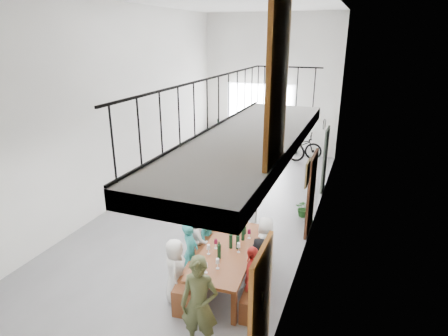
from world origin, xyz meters
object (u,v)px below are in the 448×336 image
at_px(bicycle_near, 297,146).
at_px(bench_inner, 200,269).
at_px(serving_counter, 235,138).
at_px(host_standing, 199,305).
at_px(oak_barrel, 214,143).
at_px(side_bench, 161,174).
at_px(tasting_table, 229,253).

bearing_deg(bicycle_near, bench_inner, 173.17).
bearing_deg(serving_counter, bicycle_near, 2.35).
distance_m(host_standing, bicycle_near, 10.22).
bearing_deg(host_standing, oak_barrel, 104.37).
bearing_deg(side_bench, tasting_table, -47.33).
relative_size(serving_counter, bicycle_near, 0.97).
bearing_deg(oak_barrel, side_bench, -96.41).
bearing_deg(side_bench, bicycle_near, 47.33).
distance_m(tasting_table, oak_barrel, 8.92).
xyz_separation_m(side_bench, host_standing, (4.22, -6.08, 0.59)).
bearing_deg(oak_barrel, bench_inner, -69.30).
relative_size(side_bench, bicycle_near, 0.80).
height_order(bench_inner, bicycle_near, bicycle_near).
relative_size(oak_barrel, host_standing, 0.49).
relative_size(bench_inner, host_standing, 1.40).
height_order(bench_inner, side_bench, bench_inner).
bearing_deg(side_bench, serving_counter, 75.52).
bearing_deg(serving_counter, bench_inner, -68.52).
distance_m(tasting_table, host_standing, 1.65).
xyz_separation_m(bench_inner, host_standing, (0.71, -1.58, 0.55)).
xyz_separation_m(host_standing, bicycle_near, (-0.41, 10.21, -0.30)).
relative_size(serving_counter, host_standing, 1.17).
height_order(bench_inner, host_standing, host_standing).
xyz_separation_m(side_bench, serving_counter, (1.11, 4.32, 0.28)).
height_order(tasting_table, serving_counter, serving_counter).
relative_size(bench_inner, bicycle_near, 1.16).
height_order(oak_barrel, serving_counter, serving_counter).
bearing_deg(bicycle_near, oak_barrel, 92.60).
distance_m(bench_inner, side_bench, 5.71).
xyz_separation_m(tasting_table, oak_barrel, (-3.67, 8.12, -0.31)).
bearing_deg(serving_counter, tasting_table, -64.95).
distance_m(serving_counter, host_standing, 10.85).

